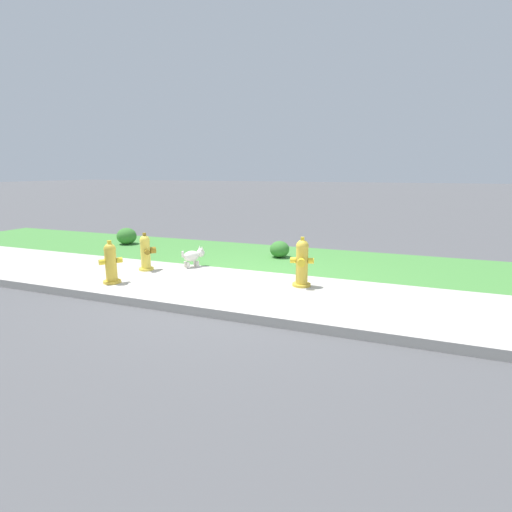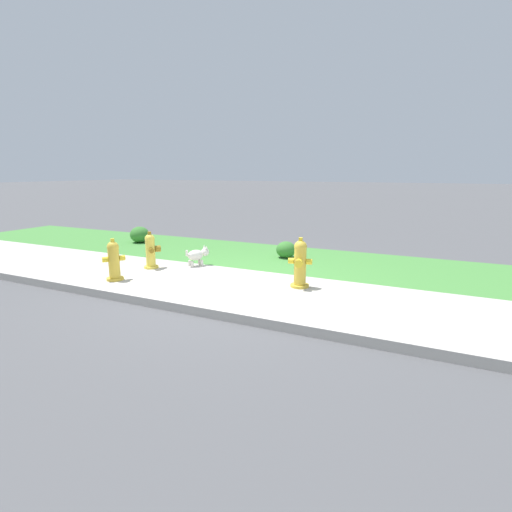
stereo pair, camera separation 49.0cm
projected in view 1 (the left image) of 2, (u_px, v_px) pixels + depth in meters
The scene contains 10 objects.
ground_plane at pixel (235, 288), 6.19m from camera, with size 120.00×120.00×0.00m, color #515154.
sidewalk_pavement at pixel (235, 288), 6.19m from camera, with size 18.00×2.23×0.01m, color #BCB7AD.
grass_verge at pixel (282, 258), 8.36m from camera, with size 18.00×2.54×0.01m, color #47893D.
street_curb at pixel (196, 309), 5.09m from camera, with size 18.00×0.16×0.12m, color #BCB7AD.
fire_hydrant_mid_block at pixel (146, 253), 7.24m from camera, with size 0.33×0.33×0.69m.
fire_hydrant_by_grass_verge at pixel (302, 263), 6.21m from camera, with size 0.38×0.35×0.79m.
fire_hydrant_far_end at pixel (111, 263), 6.40m from camera, with size 0.33×0.34×0.70m.
small_white_dog at pixel (193, 256), 7.51m from camera, with size 0.35×0.44×0.39m.
shrub_bush_near_lamp at pixel (280, 249), 8.37m from camera, with size 0.41×0.41×0.35m.
shrub_bush_far_verge at pixel (127, 236), 9.87m from camera, with size 0.48×0.48×0.41m.
Camera 1 is at (2.48, -5.41, 1.79)m, focal length 28.00 mm.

